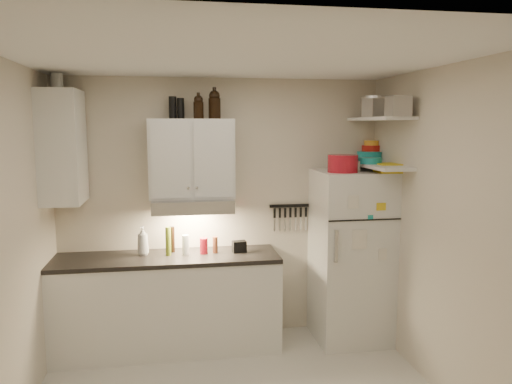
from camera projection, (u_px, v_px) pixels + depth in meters
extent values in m
cube|color=white|center=(242.00, 56.00, 3.38)|extent=(3.20, 3.00, 0.02)
cube|color=beige|center=(222.00, 209.00, 5.03)|extent=(3.20, 0.02, 2.60)
cube|color=beige|center=(1.00, 254.00, 3.29)|extent=(0.02, 3.00, 2.60)
cube|color=beige|center=(450.00, 236.00, 3.82)|extent=(0.02, 3.00, 2.60)
cube|color=white|center=(168.00, 305.00, 4.75)|extent=(2.10, 0.60, 0.88)
cube|color=black|center=(167.00, 258.00, 4.69)|extent=(2.10, 0.62, 0.04)
cube|color=white|center=(191.00, 159.00, 4.74)|extent=(0.80, 0.33, 0.75)
cube|color=white|center=(63.00, 147.00, 4.40)|extent=(0.33, 0.55, 1.00)
cube|color=silver|center=(193.00, 205.00, 4.73)|extent=(0.76, 0.46, 0.12)
cube|color=silver|center=(351.00, 256.00, 4.95)|extent=(0.70, 0.68, 1.70)
cube|color=white|center=(380.00, 119.00, 4.67)|extent=(0.30, 0.95, 0.03)
cube|color=white|center=(378.00, 166.00, 4.73)|extent=(0.30, 0.95, 0.03)
cube|color=black|center=(290.00, 206.00, 5.12)|extent=(0.42, 0.02, 0.03)
cylinder|color=#A71321|center=(343.00, 164.00, 4.69)|extent=(0.33, 0.33, 0.16)
cube|color=gold|center=(388.00, 168.00, 4.67)|extent=(0.23, 0.27, 0.09)
cylinder|color=silver|center=(357.00, 166.00, 4.74)|extent=(0.08, 0.08, 0.10)
cylinder|color=silver|center=(375.00, 107.00, 4.88)|extent=(0.36, 0.36, 0.21)
cube|color=#AAAAAD|center=(374.00, 108.00, 4.66)|extent=(0.21, 0.20, 0.17)
cube|color=#AAAAAD|center=(398.00, 106.00, 4.26)|extent=(0.18, 0.18, 0.17)
cylinder|color=teal|center=(369.00, 156.00, 5.07)|extent=(0.25, 0.25, 0.10)
cylinder|color=red|center=(372.00, 148.00, 5.13)|extent=(0.20, 0.20, 0.06)
cylinder|color=#F8A72B|center=(372.00, 143.00, 5.12)|extent=(0.16, 0.16, 0.05)
cylinder|color=teal|center=(370.00, 161.00, 4.76)|extent=(0.27, 0.27, 0.06)
cylinder|color=black|center=(181.00, 108.00, 4.71)|extent=(0.07, 0.07, 0.19)
cylinder|color=black|center=(173.00, 108.00, 4.70)|extent=(0.09, 0.09, 0.21)
cylinder|color=silver|center=(57.00, 81.00, 4.36)|extent=(0.13, 0.13, 0.14)
imported|color=white|center=(143.00, 239.00, 4.71)|extent=(0.16, 0.16, 0.31)
cylinder|color=brown|center=(215.00, 245.00, 4.79)|extent=(0.05, 0.05, 0.16)
cylinder|color=#5E711C|center=(168.00, 241.00, 4.69)|extent=(0.05, 0.05, 0.27)
cylinder|color=black|center=(172.00, 239.00, 4.82)|extent=(0.05, 0.05, 0.25)
cylinder|color=silver|center=(186.00, 245.00, 4.72)|extent=(0.06, 0.06, 0.19)
cylinder|color=#A71321|center=(204.00, 246.00, 4.76)|extent=(0.09, 0.09, 0.15)
cube|color=black|center=(239.00, 247.00, 4.82)|extent=(0.14, 0.11, 0.11)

